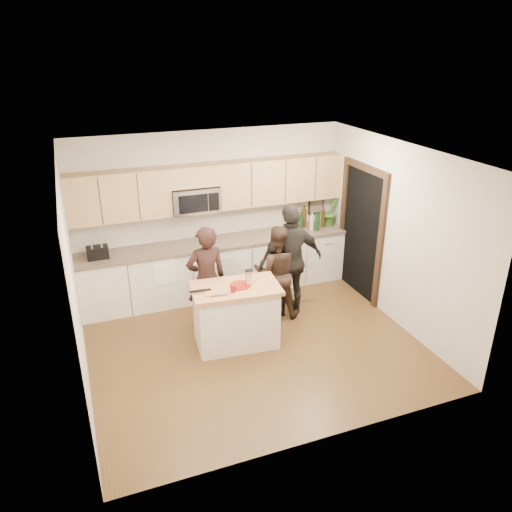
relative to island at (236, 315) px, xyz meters
name	(u,v)px	position (x,y,z in m)	size (l,w,h in m)	color
floor	(253,343)	(0.22, -0.10, -0.45)	(4.50, 4.50, 0.00)	#52371C
room_shell	(253,230)	(0.22, -0.10, 1.28)	(4.52, 4.02, 2.71)	#B8AB9D
back_cabinetry	(218,267)	(0.22, 1.59, 0.02)	(4.50, 0.66, 0.94)	beige
upper_cabinetry	(215,185)	(0.25, 1.73, 1.39)	(4.50, 0.33, 0.75)	tan
microwave	(195,200)	(-0.09, 1.70, 1.20)	(0.76, 0.41, 0.40)	silver
doorway	(361,228)	(2.45, 0.80, 0.70)	(0.06, 1.25, 2.20)	black
framed_picture	(316,204)	(2.17, 1.88, 0.83)	(0.30, 0.03, 0.38)	black
dish_towel	(163,262)	(-0.73, 1.40, 0.35)	(0.34, 0.60, 0.48)	white
island	(236,315)	(0.00, 0.00, 0.00)	(1.26, 0.81, 0.90)	beige
red_plate	(240,285)	(0.07, 0.00, 0.45)	(0.28, 0.28, 0.02)	maroon
box_grater	(248,277)	(0.18, -0.04, 0.58)	(0.09, 0.06, 0.22)	silver
drink_glass	(233,289)	(-0.08, -0.14, 0.49)	(0.07, 0.07, 0.10)	maroon
cutting_board	(215,292)	(-0.31, -0.07, 0.46)	(0.28, 0.20, 0.02)	#B17749
tongs	(200,291)	(-0.49, 0.00, 0.47)	(0.29, 0.03, 0.02)	black
knife	(219,295)	(-0.28, -0.19, 0.47)	(0.23, 0.02, 0.01)	silver
toaster	(98,252)	(-1.66, 1.57, 0.58)	(0.32, 0.21, 0.19)	black
bottle_cluster	(313,219)	(1.98, 1.60, 0.66)	(0.58, 0.34, 0.39)	black
orchid	(330,211)	(2.32, 1.62, 0.74)	(0.28, 0.23, 0.52)	#3A6D2B
woman_left	(206,279)	(-0.26, 0.55, 0.35)	(0.59, 0.39, 1.61)	black
woman_center	(277,272)	(0.85, 0.55, 0.29)	(0.72, 0.56, 1.48)	black
woman_right	(291,261)	(1.08, 0.55, 0.43)	(1.04, 0.43, 1.77)	black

